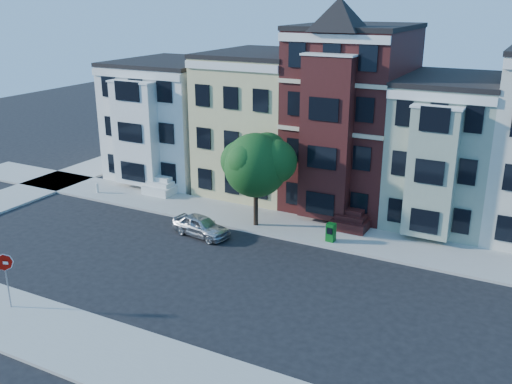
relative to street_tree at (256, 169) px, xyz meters
The scene contains 12 objects.
ground 8.83m from the street_tree, 63.04° to the right, with size 120.00×120.00×0.00m, color black.
far_sidewalk 5.29m from the street_tree, 14.18° to the left, with size 60.00×4.00×0.15m, color #9E9B93.
near_sidewalk 15.96m from the street_tree, 76.56° to the right, with size 60.00×4.00×0.15m, color #9E9B93.
house_white 13.61m from the street_tree, 146.96° to the left, with size 8.00×9.00×9.00m, color silver.
house_yellow 8.23m from the street_tree, 114.60° to the left, with size 7.00×9.00×10.00m, color #CEBF82.
house_brown 8.52m from the street_tree, 64.05° to the left, with size 7.00×9.00×12.00m, color #391211.
house_green 12.55m from the street_tree, 36.25° to the left, with size 6.00×9.00×9.00m, color gray.
street_tree is the anchor object (origin of this frame).
parked_car 4.85m from the street_tree, 129.13° to the right, with size 1.55×3.85×1.31m, color #AEB1B6.
newspaper_box 6.04m from the street_tree, ahead, with size 0.51×0.45×1.12m, color #0B5718.
fire_hydrant 13.82m from the street_tree, behind, with size 0.21×0.21×0.59m, color silver.
stop_sign 15.57m from the street_tree, 110.66° to the right, with size 0.84×0.12×3.06m, color #A90903, non-canonical shape.
Camera 1 is at (12.16, -22.89, 13.92)m, focal length 40.00 mm.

